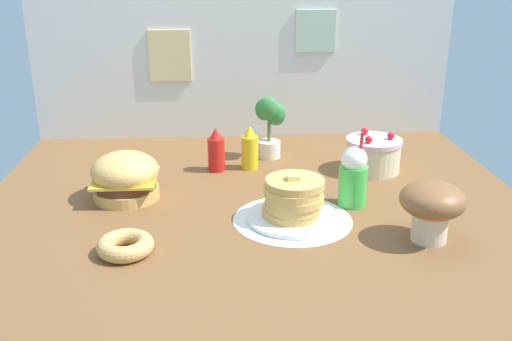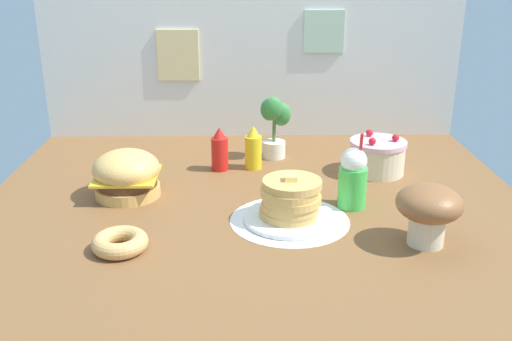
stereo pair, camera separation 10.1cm
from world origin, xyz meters
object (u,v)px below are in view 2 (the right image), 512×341
at_px(burger, 127,174).
at_px(mustard_bottle, 253,149).
at_px(layer_cake, 377,156).
at_px(pancake_stack, 290,202).
at_px(donut_pink_glaze, 120,242).
at_px(potted_plant, 274,125).
at_px(ketchup_bottle, 220,150).
at_px(cream_soda_cup, 353,178).
at_px(mushroom_stool, 429,209).

height_order(burger, mustard_bottle, mustard_bottle).
bearing_deg(layer_cake, mustard_bottle, 172.66).
bearing_deg(mustard_bottle, pancake_stack, -77.13).
distance_m(donut_pink_glaze, potted_plant, 1.06).
height_order(burger, potted_plant, potted_plant).
xyz_separation_m(layer_cake, donut_pink_glaze, (-0.97, -0.68, -0.05)).
bearing_deg(potted_plant, ketchup_bottle, -146.45).
xyz_separation_m(pancake_stack, cream_soda_cup, (0.24, 0.12, 0.04)).
distance_m(mustard_bottle, potted_plant, 0.19).
distance_m(burger, mustard_bottle, 0.58).
height_order(layer_cake, cream_soda_cup, cream_soda_cup).
bearing_deg(cream_soda_cup, donut_pink_glaze, -157.87).
distance_m(ketchup_bottle, cream_soda_cup, 0.65).
xyz_separation_m(pancake_stack, potted_plant, (-0.02, 0.69, 0.09)).
distance_m(ketchup_bottle, potted_plant, 0.30).
xyz_separation_m(donut_pink_glaze, mushroom_stool, (0.99, 0.02, 0.10)).
distance_m(pancake_stack, cream_soda_cup, 0.27).
bearing_deg(potted_plant, mushroom_stool, -62.72).
bearing_deg(cream_soda_cup, ketchup_bottle, 141.16).
distance_m(pancake_stack, ketchup_bottle, 0.59).
xyz_separation_m(layer_cake, mushroom_stool, (0.02, -0.66, 0.05)).
relative_size(pancake_stack, mustard_bottle, 1.70).
xyz_separation_m(burger, mustard_bottle, (0.49, 0.30, 0.00)).
distance_m(pancake_stack, donut_pink_glaze, 0.60).
height_order(pancake_stack, layer_cake, layer_cake).
height_order(pancake_stack, potted_plant, potted_plant).
distance_m(layer_cake, mushroom_stool, 0.66).
bearing_deg(pancake_stack, burger, 158.51).
xyz_separation_m(ketchup_bottle, donut_pink_glaze, (-0.29, -0.74, -0.06)).
bearing_deg(mushroom_stool, pancake_stack, 156.74).
xyz_separation_m(burger, potted_plant, (0.60, 0.45, 0.07)).
relative_size(layer_cake, donut_pink_glaze, 1.34).
xyz_separation_m(ketchup_bottle, mushroom_stool, (0.70, -0.71, 0.04)).
height_order(burger, layer_cake, burger).
bearing_deg(burger, ketchup_bottle, 39.01).
distance_m(cream_soda_cup, potted_plant, 0.63).
relative_size(mustard_bottle, donut_pink_glaze, 1.08).
bearing_deg(pancake_stack, cream_soda_cup, 26.28).
distance_m(potted_plant, mushroom_stool, 0.99).
height_order(burger, cream_soda_cup, cream_soda_cup).
bearing_deg(pancake_stack, donut_pink_glaze, -159.73).
bearing_deg(cream_soda_cup, mustard_bottle, 130.47).
distance_m(pancake_stack, mustard_bottle, 0.56).
bearing_deg(mushroom_stool, donut_pink_glaze, -178.71).
relative_size(layer_cake, potted_plant, 0.82).
distance_m(cream_soda_cup, mushroom_stool, 0.36).
height_order(burger, pancake_stack, burger).
relative_size(pancake_stack, cream_soda_cup, 1.13).
xyz_separation_m(mustard_bottle, mushroom_stool, (0.55, -0.73, 0.04)).
xyz_separation_m(ketchup_bottle, mustard_bottle, (0.14, 0.02, 0.00)).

